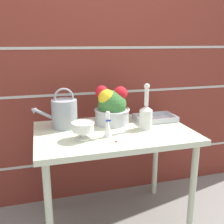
# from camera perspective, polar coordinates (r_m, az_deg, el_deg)

# --- Properties ---
(ground_plane) EXTENTS (12.00, 12.00, 0.00)m
(ground_plane) POSITION_cam_1_polar(r_m,az_deg,el_deg) (2.16, 0.27, -22.85)
(ground_plane) COLOR gray
(brick_wall) EXTENTS (3.60, 0.08, 2.20)m
(brick_wall) POSITION_cam_1_polar(r_m,az_deg,el_deg) (2.17, -3.19, 9.06)
(brick_wall) COLOR maroon
(brick_wall) RESTS_ON ground_plane
(patio_table) EXTENTS (1.06, 0.70, 0.74)m
(patio_table) POSITION_cam_1_polar(r_m,az_deg,el_deg) (1.83, 0.30, -6.37)
(patio_table) COLOR beige
(patio_table) RESTS_ON ground_plane
(watering_can) EXTENTS (0.32, 0.18, 0.28)m
(watering_can) POSITION_cam_1_polar(r_m,az_deg,el_deg) (1.86, -10.41, -0.23)
(watering_can) COLOR #93999E
(watering_can) RESTS_ON patio_table
(crystal_pedestal_bowl) EXTENTS (0.15, 0.15, 0.11)m
(crystal_pedestal_bowl) POSITION_cam_1_polar(r_m,az_deg,el_deg) (1.63, -6.32, -3.50)
(crystal_pedestal_bowl) COLOR silver
(crystal_pedestal_bowl) RESTS_ON patio_table
(flower_planter) EXTENTS (0.26, 0.26, 0.28)m
(flower_planter) POSITION_cam_1_polar(r_m,az_deg,el_deg) (1.91, -0.09, 1.09)
(flower_planter) COLOR #BCBCC1
(flower_planter) RESTS_ON patio_table
(glass_decanter) EXTENTS (0.09, 0.09, 0.32)m
(glass_decanter) POSITION_cam_1_polar(r_m,az_deg,el_deg) (1.82, 7.39, -0.57)
(glass_decanter) COLOR silver
(glass_decanter) RESTS_ON patio_table
(figurine_vase) EXTENTS (0.06, 0.06, 0.17)m
(figurine_vase) POSITION_cam_1_polar(r_m,az_deg,el_deg) (1.66, -0.93, -3.17)
(figurine_vase) COLOR white
(figurine_vase) RESTS_ON patio_table
(wire_tray) EXTENTS (0.31, 0.20, 0.04)m
(wire_tray) POSITION_cam_1_polar(r_m,az_deg,el_deg) (2.04, 9.36, -1.53)
(wire_tray) COLOR #B7B7BC
(wire_tray) RESTS_ON patio_table
(fallen_petal) EXTENTS (0.01, 0.01, 0.01)m
(fallen_petal) POSITION_cam_1_polar(r_m,az_deg,el_deg) (1.59, 0.91, -6.44)
(fallen_petal) COLOR red
(fallen_petal) RESTS_ON patio_table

